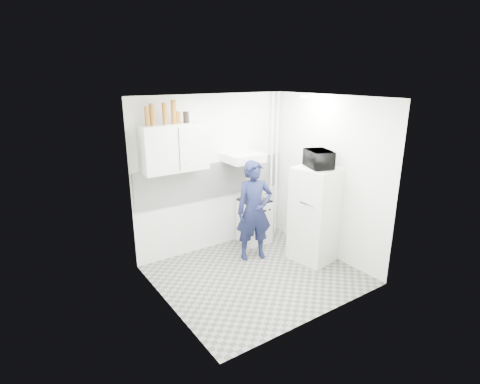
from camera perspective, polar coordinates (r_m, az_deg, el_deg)
floor at (r=5.77m, az=2.52°, el=-12.51°), size 2.80×2.80×0.00m
ceiling at (r=5.01m, az=2.93°, el=14.20°), size 2.80×2.80×0.00m
wall_back at (r=6.25m, az=-4.16°, el=2.74°), size 2.80×0.00×2.80m
wall_left at (r=4.59m, az=-11.46°, el=-3.06°), size 0.00×2.60×2.60m
wall_right at (r=6.16m, az=13.21°, el=2.09°), size 0.00×2.60×2.60m
person at (r=5.97m, az=2.18°, el=-2.88°), size 0.68×0.55×1.62m
stove at (r=6.70m, az=2.18°, el=-4.49°), size 0.48×0.48×0.76m
fridge at (r=6.07m, az=11.41°, el=-3.35°), size 0.72×0.72×1.53m
stove_top at (r=6.56m, az=2.21°, el=-1.28°), size 0.46×0.46×0.03m
saucepan at (r=6.55m, az=2.97°, el=-0.75°), size 0.18×0.18×0.10m
microwave at (r=5.82m, az=11.94°, el=4.95°), size 0.57×0.47×0.27m
bottle_a at (r=5.44m, az=-14.02°, el=11.16°), size 0.06×0.06×0.27m
bottle_b at (r=5.46m, az=-13.24°, el=11.42°), size 0.08×0.08×0.30m
bottle_c at (r=5.53m, az=-11.40°, el=11.62°), size 0.07×0.07×0.31m
bottle_d at (r=5.59m, az=-10.08°, el=11.94°), size 0.08×0.08×0.34m
canister_a at (r=5.62m, az=-9.41°, el=11.15°), size 0.07×0.07×0.18m
canister_b at (r=5.68m, az=-8.22°, el=11.22°), size 0.09×0.09×0.17m
upper_cabinet at (r=5.65m, az=-10.01°, el=6.65°), size 1.00×0.35×0.70m
range_hood at (r=6.22m, az=0.55°, el=5.26°), size 0.60×0.50×0.14m
backsplash at (r=6.27m, az=-4.07°, el=1.83°), size 2.74×0.03×0.60m
pipe_a at (r=6.91m, az=5.56°, el=4.13°), size 0.05×0.05×2.60m
pipe_b at (r=6.84m, az=4.78°, el=4.00°), size 0.04×0.04×2.60m
ceiling_spot_fixture at (r=5.82m, az=9.84°, el=14.12°), size 0.10×0.10×0.02m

